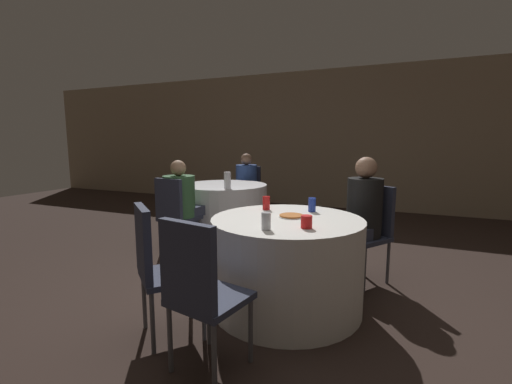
{
  "coord_description": "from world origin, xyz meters",
  "views": [
    {
      "loc": [
        1.07,
        -2.53,
        1.35
      ],
      "look_at": [
        -0.29,
        0.64,
        0.85
      ],
      "focal_mm": 24.0,
      "sensor_mm": 36.0,
      "label": 1
    }
  ],
  "objects_px": {
    "person_blue_shirt": "(245,187)",
    "soda_can_red": "(266,203)",
    "table_near": "(287,263)",
    "pizza_plate_near": "(291,216)",
    "table_far": "(224,210)",
    "chair_near_southwest": "(157,261)",
    "soda_can_blue": "(312,205)",
    "person_green_jacket": "(183,205)",
    "bottle_far": "(227,180)",
    "chair_near_northeast": "(370,225)",
    "soda_can_silver": "(266,221)",
    "chair_far_north": "(248,188)",
    "chair_near_south": "(199,285)",
    "chair_far_south": "(174,210)",
    "person_black_shirt": "(359,221)"
  },
  "relations": [
    {
      "from": "chair_far_south",
      "to": "bottle_far",
      "type": "xyz_separation_m",
      "value": [
        0.35,
        0.69,
        0.3
      ]
    },
    {
      "from": "person_blue_shirt",
      "to": "soda_can_red",
      "type": "height_order",
      "value": "person_blue_shirt"
    },
    {
      "from": "table_near",
      "to": "chair_near_northeast",
      "type": "xyz_separation_m",
      "value": [
        0.57,
        0.86,
        0.18
      ]
    },
    {
      "from": "person_blue_shirt",
      "to": "soda_can_red",
      "type": "bearing_deg",
      "value": 114.62
    },
    {
      "from": "table_near",
      "to": "soda_can_red",
      "type": "bearing_deg",
      "value": 137.67
    },
    {
      "from": "chair_far_north",
      "to": "person_green_jacket",
      "type": "height_order",
      "value": "person_green_jacket"
    },
    {
      "from": "table_near",
      "to": "chair_far_north",
      "type": "bearing_deg",
      "value": 120.15
    },
    {
      "from": "soda_can_red",
      "to": "bottle_far",
      "type": "distance_m",
      "value": 1.5
    },
    {
      "from": "chair_near_northeast",
      "to": "person_green_jacket",
      "type": "bearing_deg",
      "value": 33.51
    },
    {
      "from": "pizza_plate_near",
      "to": "table_far",
      "type": "bearing_deg",
      "value": 132.67
    },
    {
      "from": "soda_can_silver",
      "to": "bottle_far",
      "type": "height_order",
      "value": "bottle_far"
    },
    {
      "from": "table_near",
      "to": "chair_far_south",
      "type": "relative_size",
      "value": 1.31
    },
    {
      "from": "chair_near_southwest",
      "to": "chair_near_south",
      "type": "relative_size",
      "value": 1.0
    },
    {
      "from": "chair_near_southwest",
      "to": "soda_can_silver",
      "type": "bearing_deg",
      "value": 71.19
    },
    {
      "from": "chair_far_north",
      "to": "table_far",
      "type": "bearing_deg",
      "value": 90.0
    },
    {
      "from": "chair_far_south",
      "to": "table_far",
      "type": "bearing_deg",
      "value": 90.0
    },
    {
      "from": "soda_can_blue",
      "to": "soda_can_red",
      "type": "height_order",
      "value": "same"
    },
    {
      "from": "person_black_shirt",
      "to": "person_green_jacket",
      "type": "relative_size",
      "value": 1.07
    },
    {
      "from": "chair_far_south",
      "to": "soda_can_red",
      "type": "bearing_deg",
      "value": -12.19
    },
    {
      "from": "chair_far_south",
      "to": "bottle_far",
      "type": "bearing_deg",
      "value": 68.73
    },
    {
      "from": "pizza_plate_near",
      "to": "soda_can_red",
      "type": "distance_m",
      "value": 0.36
    },
    {
      "from": "person_black_shirt",
      "to": "chair_far_south",
      "type": "bearing_deg",
      "value": 34.1
    },
    {
      "from": "chair_near_southwest",
      "to": "chair_near_northeast",
      "type": "distance_m",
      "value": 2.05
    },
    {
      "from": "chair_near_northeast",
      "to": "soda_can_silver",
      "type": "distance_m",
      "value": 1.41
    },
    {
      "from": "chair_near_southwest",
      "to": "person_blue_shirt",
      "type": "xyz_separation_m",
      "value": [
        -0.93,
        3.38,
        0.04
      ]
    },
    {
      "from": "chair_near_northeast",
      "to": "chair_near_south",
      "type": "relative_size",
      "value": 1.0
    },
    {
      "from": "bottle_far",
      "to": "pizza_plate_near",
      "type": "bearing_deg",
      "value": -45.72
    },
    {
      "from": "chair_near_southwest",
      "to": "soda_can_blue",
      "type": "distance_m",
      "value": 1.39
    },
    {
      "from": "chair_near_southwest",
      "to": "person_green_jacket",
      "type": "bearing_deg",
      "value": 160.27
    },
    {
      "from": "person_black_shirt",
      "to": "person_blue_shirt",
      "type": "bearing_deg",
      "value": -8.74
    },
    {
      "from": "table_far",
      "to": "chair_far_north",
      "type": "distance_m",
      "value": 1.05
    },
    {
      "from": "person_green_jacket",
      "to": "bottle_far",
      "type": "bearing_deg",
      "value": 63.47
    },
    {
      "from": "soda_can_blue",
      "to": "soda_can_red",
      "type": "xyz_separation_m",
      "value": [
        -0.4,
        -0.08,
        0.0
      ]
    },
    {
      "from": "chair_near_northeast",
      "to": "person_blue_shirt",
      "type": "xyz_separation_m",
      "value": [
        -2.16,
        1.74,
        0.04
      ]
    },
    {
      "from": "chair_far_north",
      "to": "chair_far_south",
      "type": "xyz_separation_m",
      "value": [
        -0.03,
        -2.06,
        0.0
      ]
    },
    {
      "from": "soda_can_blue",
      "to": "table_near",
      "type": "bearing_deg",
      "value": -108.99
    },
    {
      "from": "table_near",
      "to": "chair_near_southwest",
      "type": "xyz_separation_m",
      "value": [
        -0.66,
        -0.78,
        0.18
      ]
    },
    {
      "from": "table_far",
      "to": "soda_can_red",
      "type": "xyz_separation_m",
      "value": [
        1.24,
        -1.47,
        0.43
      ]
    },
    {
      "from": "chair_far_north",
      "to": "chair_near_southwest",
      "type": "bearing_deg",
      "value": 100.3
    },
    {
      "from": "person_black_shirt",
      "to": "soda_can_blue",
      "type": "relative_size",
      "value": 9.95
    },
    {
      "from": "person_green_jacket",
      "to": "soda_can_silver",
      "type": "distance_m",
      "value": 2.04
    },
    {
      "from": "table_near",
      "to": "person_green_jacket",
      "type": "distance_m",
      "value": 1.84
    },
    {
      "from": "chair_far_north",
      "to": "pizza_plate_near",
      "type": "bearing_deg",
      "value": 116.41
    },
    {
      "from": "chair_near_southwest",
      "to": "bottle_far",
      "type": "relative_size",
      "value": 4.31
    },
    {
      "from": "soda_can_blue",
      "to": "chair_near_northeast",
      "type": "bearing_deg",
      "value": 48.97
    },
    {
      "from": "chair_near_south",
      "to": "bottle_far",
      "type": "bearing_deg",
      "value": 124.98
    },
    {
      "from": "soda_can_red",
      "to": "person_green_jacket",
      "type": "bearing_deg",
      "value": 155.74
    },
    {
      "from": "chair_near_southwest",
      "to": "soda_can_silver",
      "type": "height_order",
      "value": "chair_near_southwest"
    },
    {
      "from": "chair_near_southwest",
      "to": "soda_can_silver",
      "type": "distance_m",
      "value": 0.79
    },
    {
      "from": "table_far",
      "to": "pizza_plate_near",
      "type": "distance_m",
      "value": 2.3
    }
  ]
}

